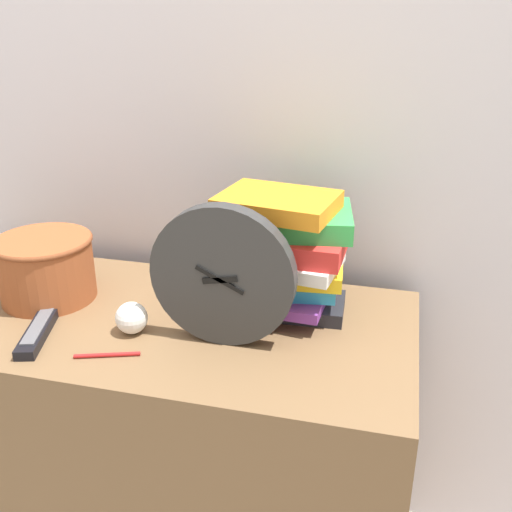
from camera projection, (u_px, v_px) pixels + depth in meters
The scene contains 8 objects.
wall_back at pixel (189, 54), 1.35m from camera, with size 6.00×0.04×2.40m.
desk at pixel (157, 448), 1.39m from camera, with size 1.11×0.51×0.70m.
desk_clock at pixel (222, 276), 1.11m from camera, with size 0.28×0.04×0.28m.
book_stack at pixel (287, 251), 1.22m from camera, with size 0.28×0.23×0.26m.
basket at pixel (46, 266), 1.31m from camera, with size 0.21×0.21×0.14m.
tv_remote at pixel (39, 330), 1.18m from camera, with size 0.09×0.19×0.02m.
crumpled_paper_ball at pixel (130, 318), 1.18m from camera, with size 0.06×0.06×0.06m.
pen at pixel (107, 355), 1.11m from camera, with size 0.12×0.05×0.01m.
Camera 1 is at (0.49, -0.76, 1.32)m, focal length 42.00 mm.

